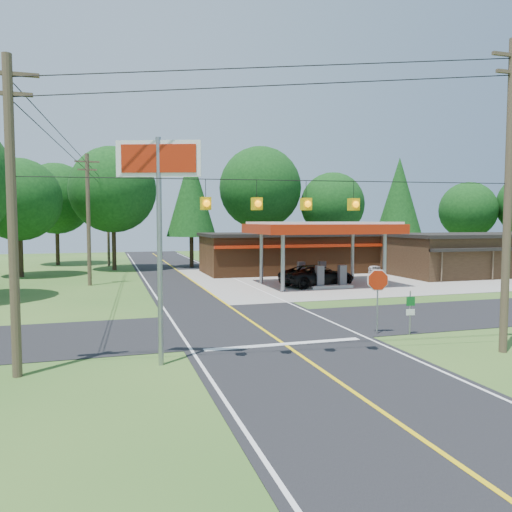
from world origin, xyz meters
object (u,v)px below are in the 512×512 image
object	(u,v)px
suv_car	(317,276)
gas_canopy	(321,230)
octagonal_stop_sign	(378,285)
sedan_car	(363,265)
big_stop_sign	(159,194)

from	to	relation	value
suv_car	gas_canopy	bearing A→B (deg)	-56.40
suv_car	octagonal_stop_sign	size ratio (longest dim) A/B	2.03
gas_canopy	sedan_car	size ratio (longest dim) A/B	2.79
gas_canopy	sedan_car	xyz separation A→B (m)	(8.00, 8.00, -3.62)
suv_car	sedan_car	size ratio (longest dim) A/B	1.53
sedan_car	big_stop_sign	world-z (taller)	big_stop_sign
suv_car	sedan_car	xyz separation A→B (m)	(8.50, 8.49, -0.16)
gas_canopy	big_stop_sign	bearing A→B (deg)	-127.86
suv_car	octagonal_stop_sign	xyz separation A→B (m)	(-4.00, -15.52, 1.35)
sedan_car	gas_canopy	bearing A→B (deg)	-155.27
gas_canopy	sedan_car	distance (m)	11.88
sedan_car	big_stop_sign	distance (m)	34.46
sedan_car	big_stop_sign	size ratio (longest dim) A/B	0.49
big_stop_sign	octagonal_stop_sign	bearing A→B (deg)	11.86
gas_canopy	octagonal_stop_sign	distance (m)	16.77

